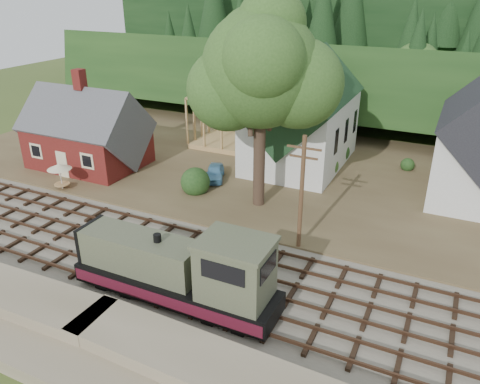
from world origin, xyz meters
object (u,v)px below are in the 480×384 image
at_px(locomotive, 182,272).
at_px(car_green, 80,151).
at_px(car_blue, 215,173).
at_px(patio_set, 59,168).

relative_size(locomotive, car_green, 2.96).
height_order(car_blue, patio_set, patio_set).
relative_size(car_blue, car_green, 0.93).
xyz_separation_m(locomotive, car_green, (-21.41, 15.14, -1.14)).
relative_size(car_blue, patio_set, 1.66).
bearing_deg(car_green, locomotive, -130.43).
bearing_deg(car_green, car_blue, -92.29).
bearing_deg(patio_set, car_blue, 34.43).
distance_m(car_green, patio_set, 7.89).
xyz_separation_m(car_blue, car_green, (-14.86, -0.75, 0.02)).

